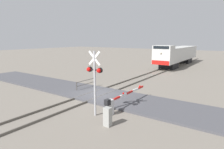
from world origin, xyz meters
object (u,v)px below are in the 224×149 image
at_px(crossing_gate, 116,102).
at_px(guard_railing, 86,83).
at_px(crossing_signal, 94,76).
at_px(locomotive, 177,54).
at_px(utility_cabinet, 108,117).

distance_m(crossing_gate, guard_railing, 6.89).
xyz_separation_m(crossing_signal, guard_railing, (-5.21, 4.84, -2.08)).
xyz_separation_m(locomotive, utility_cabinet, (4.57, -28.82, -1.54)).
bearing_deg(guard_railing, crossing_gate, -30.05).
height_order(locomotive, utility_cabinet, locomotive).
distance_m(locomotive, utility_cabinet, 29.22).
relative_size(locomotive, crossing_gate, 3.36).
bearing_deg(utility_cabinet, crossing_gate, 111.56).
height_order(locomotive, crossing_signal, crossing_signal).
bearing_deg(crossing_gate, utility_cabinet, -68.44).
xyz_separation_m(utility_cabinet, guard_railing, (-6.83, 5.63, 0.06)).
xyz_separation_m(crossing_gate, utility_cabinet, (0.86, -2.18, -0.16)).
relative_size(utility_cabinet, guard_railing, 0.41).
height_order(utility_cabinet, guard_railing, utility_cabinet).
bearing_deg(locomotive, utility_cabinet, -81.00).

